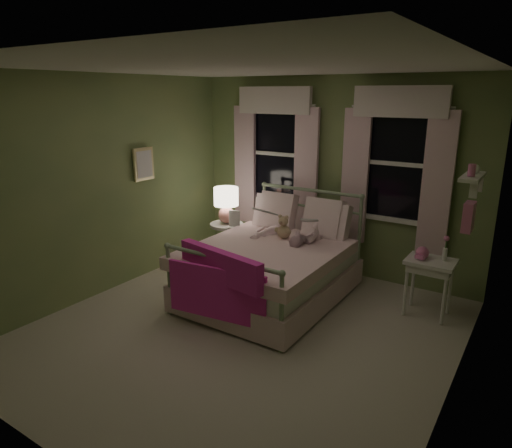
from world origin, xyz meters
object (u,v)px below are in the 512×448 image
Objects in this scene: bed at (272,267)px; child_right at (311,216)px; child_left at (271,209)px; table_lamp at (226,202)px; nightstand_left at (227,239)px; nightstand_right at (430,268)px; teddy_bear at (284,229)px.

child_right is (0.28, 0.42, 0.58)m from bed.
child_right is (0.56, 0.00, -0.01)m from child_left.
bed is 1.26m from table_lamp.
nightstand_left is (-1.02, 0.47, 0.03)m from bed.
nightstand_right is (1.68, 0.54, 0.17)m from bed.
child_right is 1.30m from table_lamp.
teddy_bear is (-0.28, -0.16, -0.17)m from child_right.
nightstand_right is (1.96, 0.12, -0.42)m from child_left.
child_left is 1.62× the size of table_lamp.
teddy_bear is 0.46× the size of nightstand_left.
bed is at bearing -24.57° from nightstand_left.
teddy_bear is 1.71m from nightstand_right.
bed is 1.12m from nightstand_left.
child_left reaches higher than nightstand_right.
teddy_bear is (0.00, 0.26, 0.41)m from bed.
nightstand_left is 1.31× the size of table_lamp.
child_right is 0.36m from teddy_bear.
child_left is at bearing -3.43° from table_lamp.
child_right is at bearing -173.82° from child_left.
table_lamp is at bearing 2.75° from child_left.
teddy_bear is 1.05m from table_lamp.
bed reaches higher than nightstand_left.
bed is 6.78× the size of teddy_bear.
nightstand_right is (1.68, 0.27, -0.24)m from teddy_bear.
nightstand_left is at bearing 5.08° from child_right.
bed is at bearing -90.00° from teddy_bear.
child_right is 1.59× the size of table_lamp.
bed is 1.77m from nightstand_right.
nightstand_left is at bearing 168.75° from teddy_bear.
nightstand_left is 1.02× the size of nightstand_right.
table_lamp is 2.72m from nightstand_right.
nightstand_left is (-1.30, 0.04, -0.54)m from child_right.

